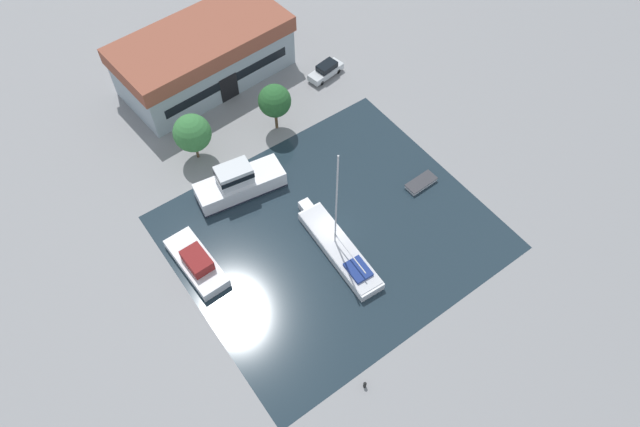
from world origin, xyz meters
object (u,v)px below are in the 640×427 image
object	(u,v)px
quay_tree_by_water	(192,133)
parked_car	(326,70)
quay_tree_near_building	(275,101)
cabin_boat	(197,262)
small_dinghy	(421,183)
sailboat_moored	(339,248)
motor_cruiser	(239,183)
warehouse_building	(204,56)

from	to	relation	value
quay_tree_by_water	parked_car	size ratio (longest dim) A/B	1.17
quay_tree_near_building	quay_tree_by_water	xyz separation A→B (m)	(-9.49, 1.42, -0.38)
parked_car	cabin_boat	size ratio (longest dim) A/B	0.64
small_dinghy	parked_car	bearing A→B (deg)	-7.49
quay_tree_near_building	sailboat_moored	distance (m)	18.41
parked_car	sailboat_moored	size ratio (longest dim) A/B	0.37
quay_tree_near_building	parked_car	bearing A→B (deg)	21.05
sailboat_moored	motor_cruiser	size ratio (longest dim) A/B	1.39
cabin_boat	warehouse_building	bearing A→B (deg)	56.55
quay_tree_near_building	quay_tree_by_water	size ratio (longest dim) A/B	1.03
sailboat_moored	small_dinghy	bearing A→B (deg)	10.67
warehouse_building	quay_tree_near_building	bearing A→B (deg)	-84.26
quay_tree_by_water	cabin_boat	xyz separation A→B (m)	(-6.85, -12.33, -2.96)
parked_car	cabin_boat	world-z (taller)	cabin_boat
warehouse_building	motor_cruiser	xyz separation A→B (m)	(-6.05, -17.48, -1.96)
quay_tree_by_water	motor_cruiser	xyz separation A→B (m)	(1.25, -6.88, -2.32)
quay_tree_by_water	motor_cruiser	size ratio (longest dim) A/B	0.60
small_dinghy	cabin_boat	bearing A→B (deg)	76.41
quay_tree_by_water	sailboat_moored	bearing A→B (deg)	-74.85
quay_tree_near_building	parked_car	distance (m)	10.99
parked_car	sailboat_moored	bearing A→B (deg)	136.65
quay_tree_by_water	motor_cruiser	distance (m)	7.36
motor_cruiser	cabin_boat	size ratio (longest dim) A/B	1.26
quay_tree_by_water	small_dinghy	distance (m)	24.78
warehouse_building	cabin_boat	distance (m)	27.07
warehouse_building	quay_tree_by_water	xyz separation A→B (m)	(-7.29, -10.61, 0.36)
cabin_boat	quay_tree_by_water	bearing A→B (deg)	59.15
sailboat_moored	quay_tree_near_building	bearing A→B (deg)	79.48
warehouse_building	motor_cruiser	bearing A→B (deg)	-113.70
small_dinghy	cabin_boat	xyz separation A→B (m)	(-24.13, 5.08, 0.54)
small_dinghy	quay_tree_by_water	bearing A→B (deg)	43.08
motor_cruiser	cabin_boat	world-z (taller)	motor_cruiser
sailboat_moored	cabin_boat	distance (m)	13.70
parked_car	small_dinghy	xyz separation A→B (m)	(-2.01, -19.77, -0.62)
motor_cruiser	small_dinghy	distance (m)	19.22
quay_tree_by_water	small_dinghy	world-z (taller)	quay_tree_by_water
sailboat_moored	cabin_boat	bearing A→B (deg)	154.49
sailboat_moored	small_dinghy	size ratio (longest dim) A/B	3.81
quay_tree_near_building	parked_car	xyz separation A→B (m)	(9.80, 3.77, -3.25)
motor_cruiser	small_dinghy	bearing A→B (deg)	-114.71
quay_tree_near_building	motor_cruiser	world-z (taller)	quay_tree_near_building
warehouse_building	sailboat_moored	bearing A→B (deg)	-98.80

